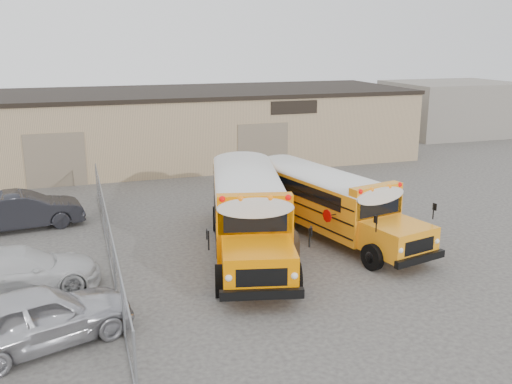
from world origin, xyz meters
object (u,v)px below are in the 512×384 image
object	(u,v)px
car_silver	(39,317)
school_bus_left	(239,169)
school_bus_right	(258,171)
car_white	(19,271)
car_dark	(23,210)
tarp_bundle	(285,245)

from	to	relation	value
car_silver	school_bus_left	bearing A→B (deg)	-56.96
school_bus_right	school_bus_left	bearing A→B (deg)	177.17
car_white	car_dark	distance (m)	6.84
school_bus_right	car_dark	bearing A→B (deg)	-175.54
school_bus_left	car_white	size ratio (longest dim) A/B	2.12
car_dark	school_bus_right	bearing A→B (deg)	-93.72
school_bus_left	car_silver	size ratio (longest dim) A/B	2.18
school_bus_left	tarp_bundle	size ratio (longest dim) A/B	7.41
school_bus_left	school_bus_right	bearing A→B (deg)	-2.83
school_bus_left	school_bus_right	distance (m)	0.95
school_bus_left	car_white	distance (m)	12.41
car_white	tarp_bundle	bearing A→B (deg)	-95.38
school_bus_left	car_dark	size ratio (longest dim) A/B	2.18
school_bus_right	car_dark	size ratio (longest dim) A/B	1.97
school_bus_right	tarp_bundle	size ratio (longest dim) A/B	6.68
car_white	car_dark	bearing A→B (deg)	-0.35
school_bus_right	car_dark	distance (m)	10.95
school_bus_left	car_white	world-z (taller)	school_bus_left
school_bus_right	car_dark	xyz separation A→B (m)	(-10.89, -0.85, -0.78)
school_bus_left	tarp_bundle	xyz separation A→B (m)	(-0.65, -8.13, -1.02)
school_bus_left	car_silver	world-z (taller)	school_bus_left
school_bus_left	school_bus_right	xyz separation A→B (m)	(0.93, -0.05, -0.17)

